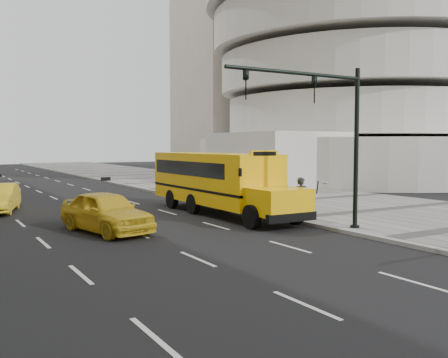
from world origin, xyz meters
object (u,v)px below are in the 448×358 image
taxi_near (106,212)px  traffic_signal (330,127)px  school_bus (216,178)px  pedestrian (301,199)px

taxi_near → traffic_signal: size_ratio=0.75×
school_bus → traffic_signal: 7.81m
taxi_near → pedestrian: size_ratio=2.57×
taxi_near → traffic_signal: (7.13, -4.85, 3.28)m
school_bus → pedestrian: 5.00m
taxi_near → traffic_signal: 9.22m
school_bus → taxi_near: bearing=-158.2°
taxi_near → pedestrian: pedestrian is taller
school_bus → taxi_near: size_ratio=2.42×
traffic_signal → pedestrian: bearing=70.9°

